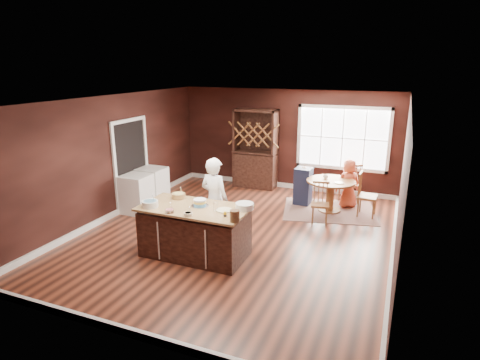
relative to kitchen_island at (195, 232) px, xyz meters
name	(u,v)px	position (x,y,z in m)	size (l,w,h in m)	color
room_shell	(237,170)	(0.35, 1.14, 0.91)	(7.00, 7.00, 7.00)	brown
window	(343,138)	(1.85, 4.61, 1.06)	(2.36, 0.10, 1.66)	white
doorway	(132,165)	(-2.62, 1.74, 0.59)	(0.08, 1.26, 2.13)	white
kitchen_island	(195,232)	(0.00, 0.00, 0.00)	(1.92, 1.01, 0.92)	black
dining_table	(330,189)	(1.84, 3.19, 0.10)	(1.12, 1.12, 0.75)	#915B31
baker	(215,200)	(0.07, 0.69, 0.40)	(0.61, 0.40, 1.67)	white
layer_cake	(200,203)	(0.07, 0.09, 0.54)	(0.31, 0.31, 0.13)	silver
bowl_blue	(150,204)	(-0.72, -0.28, 0.54)	(0.29, 0.29, 0.11)	white
bowl_yellow	(178,196)	(-0.50, 0.31, 0.53)	(0.26, 0.26, 0.10)	#A46D4A
bowl_pink	(170,211)	(-0.26, -0.39, 0.51)	(0.16, 0.16, 0.06)	silver
bowl_olive	(188,214)	(0.11, -0.40, 0.51)	(0.14, 0.14, 0.05)	beige
drinking_glass	(215,206)	(0.42, -0.01, 0.56)	(0.08, 0.08, 0.16)	white
dinner_plate	(224,210)	(0.57, 0.03, 0.49)	(0.28, 0.28, 0.02)	#F5E7AB
white_tub	(245,206)	(0.86, 0.24, 0.54)	(0.32, 0.32, 0.11)	white
stoneware_crock	(235,216)	(0.93, -0.35, 0.58)	(0.16, 0.16, 0.19)	brown
toy_figurine	(225,214)	(0.69, -0.21, 0.53)	(0.05, 0.05, 0.09)	yellow
rug	(329,211)	(1.84, 3.19, -0.43)	(2.09, 1.61, 0.01)	brown
chair_east	(368,194)	(2.68, 3.18, 0.08)	(0.43, 0.41, 1.03)	#976138
chair_south	(320,203)	(1.77, 2.39, 0.01)	(0.38, 0.36, 0.90)	brown
chair_north	(349,183)	(2.18, 3.94, 0.08)	(0.44, 0.41, 1.04)	brown
seated_woman	(349,183)	(2.19, 3.64, 0.15)	(0.58, 0.38, 1.18)	#C35032
high_chair	(303,185)	(1.14, 3.44, 0.04)	(0.39, 0.39, 0.95)	black
toddler	(303,171)	(1.09, 3.54, 0.37)	(0.18, 0.14, 0.26)	#8CA5BF
table_plate	(339,183)	(2.05, 3.05, 0.32)	(0.21, 0.21, 0.02)	beige
table_cup	(326,177)	(1.70, 3.29, 0.36)	(0.12, 0.12, 0.09)	white
hutch	(255,149)	(-0.45, 4.36, 0.64)	(1.18, 0.49, 2.17)	#3E2217
washer	(137,194)	(-2.29, 1.42, 0.01)	(0.62, 0.60, 0.89)	silver
dryer	(152,186)	(-2.29, 2.06, 0.01)	(0.62, 0.60, 0.91)	white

